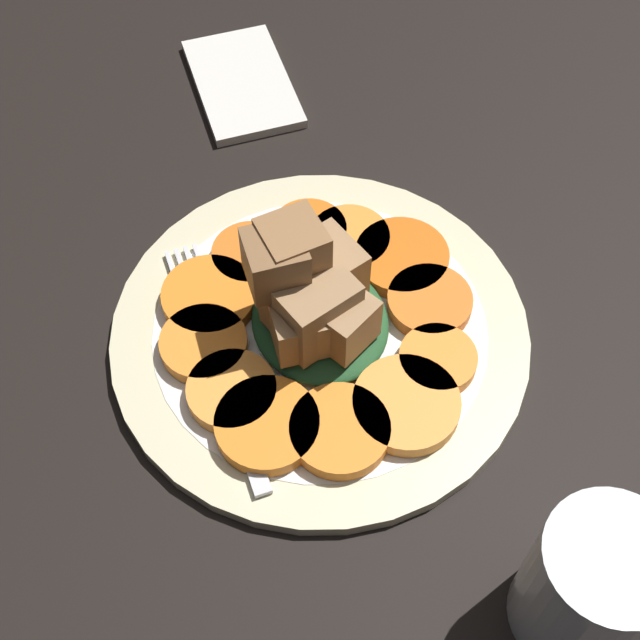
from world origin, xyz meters
The scene contains 18 objects.
table_slab centered at (0.00, 0.00, 1.00)cm, with size 120.00×120.00×2.00cm, color black.
plate centered at (0.00, 0.00, 2.52)cm, with size 27.89×27.89×1.05cm.
carrot_slice_0 centered at (7.83, -1.23, 3.64)cm, with size 6.23×6.23×1.07cm, color orange.
carrot_slice_1 centered at (7.37, 3.28, 3.64)cm, with size 6.77×6.77×1.07cm, color #F9953A.
carrot_slice_2 centered at (4.94, 6.36, 3.64)cm, with size 5.04×5.04×1.07cm, color orange.
carrot_slice_3 centered at (0.55, 7.54, 3.64)cm, with size 5.73×5.73×1.07cm, color orange.
carrot_slice_4 centered at (-3.53, 7.07, 3.64)cm, with size 6.57×6.57×1.07cm, color #D35E11.
carrot_slice_5 centered at (-6.17, 4.14, 3.64)cm, with size 5.68×5.68×1.07cm, color orange.
carrot_slice_6 centered at (-7.72, 1.63, 3.64)cm, with size 5.38×5.38×1.07cm, color orange.
carrot_slice_7 centered at (-6.95, -2.87, 3.64)cm, with size 5.35×5.35×1.07cm, color orange.
carrot_slice_8 centered at (-4.35, -6.44, 3.64)cm, with size 6.43×6.43×1.07cm, color orange.
carrot_slice_9 centered at (-0.79, -7.68, 3.64)cm, with size 5.72×5.72×1.07cm, color orange.
carrot_slice_10 centered at (3.16, -6.83, 3.64)cm, with size 5.69×5.69×1.07cm, color #F99539.
carrot_slice_11 centered at (6.09, -5.35, 3.64)cm, with size 6.49×6.49×1.07cm, color orange.
center_pile centered at (-0.03, -0.46, 6.61)cm, with size 9.93×8.93×8.99cm.
fork centered at (0.02, -7.07, 3.30)cm, with size 19.59×2.52×0.40cm.
water_glass centered at (21.74, 7.71, 6.76)cm, with size 6.98×6.98×9.53cm.
napkin centered at (-25.52, 1.41, 2.40)cm, with size 12.41×7.45×0.80cm.
Camera 1 is at (31.01, -9.89, 52.47)cm, focal length 50.00 mm.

